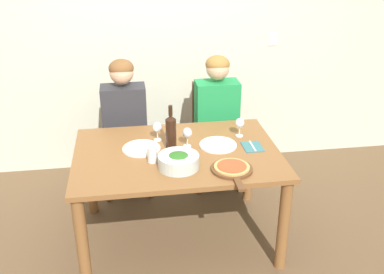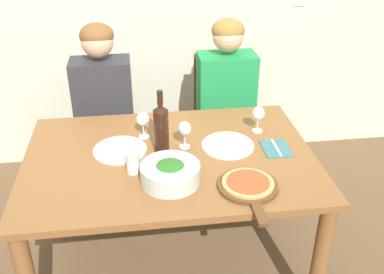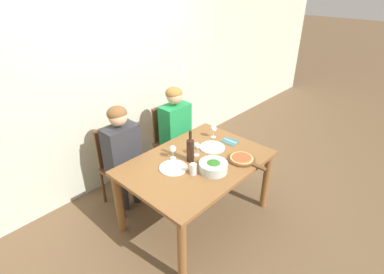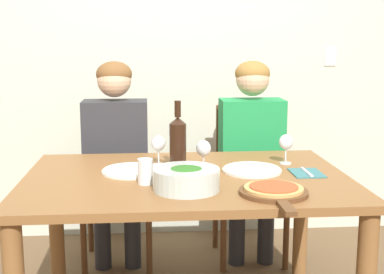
{
  "view_description": "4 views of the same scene",
  "coord_description": "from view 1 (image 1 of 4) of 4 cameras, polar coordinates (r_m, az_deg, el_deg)",
  "views": [
    {
      "loc": [
        -0.33,
        -2.9,
        2.23
      ],
      "look_at": [
        0.11,
        0.0,
        0.86
      ],
      "focal_mm": 42.0,
      "sensor_mm": 36.0,
      "label": 1
    },
    {
      "loc": [
        -0.15,
        -1.97,
        1.96
      ],
      "look_at": [
        0.13,
        0.07,
        0.82
      ],
      "focal_mm": 42.0,
      "sensor_mm": 36.0,
      "label": 2
    },
    {
      "loc": [
        -1.92,
        -1.72,
        2.42
      ],
      "look_at": [
        0.1,
        0.16,
        0.93
      ],
      "focal_mm": 28.0,
      "sensor_mm": 36.0,
      "label": 3
    },
    {
      "loc": [
        -0.17,
        -2.38,
        1.37
      ],
      "look_at": [
        0.03,
        0.06,
        0.92
      ],
      "focal_mm": 50.0,
      "sensor_mm": 36.0,
      "label": 4
    }
  ],
  "objects": [
    {
      "name": "ground_plane",
      "position": [
        3.67,
        -1.75,
        -12.44
      ],
      "size": [
        40.0,
        40.0,
        0.0
      ],
      "primitive_type": "plane",
      "color": "brown"
    },
    {
      "name": "back_wall",
      "position": [
        4.32,
        -4.19,
        13.15
      ],
      "size": [
        10.0,
        0.06,
        2.7
      ],
      "color": "beige",
      "rests_on": "ground"
    },
    {
      "name": "dining_table",
      "position": [
        3.32,
        -1.89,
        -3.62
      ],
      "size": [
        1.49,
        1.03,
        0.75
      ],
      "color": "brown",
      "rests_on": "ground"
    },
    {
      "name": "chair_left",
      "position": [
        4.13,
        -8.39,
        0.26
      ],
      "size": [
        0.42,
        0.42,
        0.96
      ],
      "color": "brown",
      "rests_on": "ground"
    },
    {
      "name": "chair_right",
      "position": [
        4.21,
        2.82,
        0.96
      ],
      "size": [
        0.42,
        0.42,
        0.96
      ],
      "color": "brown",
      "rests_on": "ground"
    },
    {
      "name": "person_woman",
      "position": [
        3.94,
        -8.58,
        2.7
      ],
      "size": [
        0.47,
        0.51,
        1.25
      ],
      "color": "#28282D",
      "rests_on": "ground"
    },
    {
      "name": "person_man",
      "position": [
        4.01,
        3.2,
        3.39
      ],
      "size": [
        0.47,
        0.51,
        1.25
      ],
      "color": "#28282D",
      "rests_on": "ground"
    },
    {
      "name": "wine_bottle",
      "position": [
        3.25,
        -2.69,
        0.67
      ],
      "size": [
        0.08,
        0.08,
        0.34
      ],
      "color": "black",
      "rests_on": "dining_table"
    },
    {
      "name": "broccoli_bowl",
      "position": [
        3.04,
        -1.72,
        -3.08
      ],
      "size": [
        0.28,
        0.28,
        0.1
      ],
      "color": "silver",
      "rests_on": "dining_table"
    },
    {
      "name": "dinner_plate_left",
      "position": [
        3.32,
        -6.44,
        -1.42
      ],
      "size": [
        0.28,
        0.28,
        0.02
      ],
      "color": "silver",
      "rests_on": "dining_table"
    },
    {
      "name": "dinner_plate_right",
      "position": [
        3.36,
        3.32,
        -0.99
      ],
      "size": [
        0.28,
        0.28,
        0.02
      ],
      "color": "silver",
      "rests_on": "dining_table"
    },
    {
      "name": "pizza_on_board",
      "position": [
        3.02,
        5.12,
        -4.04
      ],
      "size": [
        0.28,
        0.42,
        0.04
      ],
      "color": "brown",
      "rests_on": "dining_table"
    },
    {
      "name": "wine_glass_left",
      "position": [
        3.41,
        -4.44,
        1.16
      ],
      "size": [
        0.07,
        0.07,
        0.15
      ],
      "color": "silver",
      "rests_on": "dining_table"
    },
    {
      "name": "wine_glass_right",
      "position": [
        3.49,
        6.1,
        1.68
      ],
      "size": [
        0.07,
        0.07,
        0.15
      ],
      "color": "silver",
      "rests_on": "dining_table"
    },
    {
      "name": "wine_glass_centre",
      "position": [
        3.3,
        -0.61,
        0.43
      ],
      "size": [
        0.07,
        0.07,
        0.15
      ],
      "color": "silver",
      "rests_on": "dining_table"
    },
    {
      "name": "water_tumbler",
      "position": [
        3.12,
        -5.09,
        -2.24
      ],
      "size": [
        0.07,
        0.07,
        0.11
      ],
      "color": "silver",
      "rests_on": "dining_table"
    },
    {
      "name": "fork_on_napkin",
      "position": [
        3.36,
        7.67,
        -1.22
      ],
      "size": [
        0.14,
        0.18,
        0.01
      ],
      "color": "#387075",
      "rests_on": "dining_table"
    }
  ]
}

